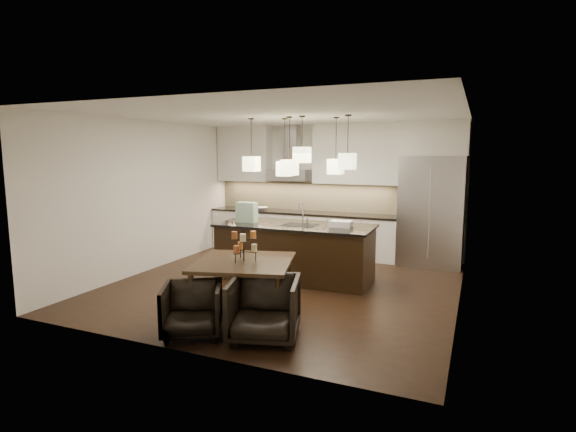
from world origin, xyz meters
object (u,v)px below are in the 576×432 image
at_px(island_body, 295,253).
at_px(armchair_left, 192,310).
at_px(dining_table, 244,288).
at_px(armchair_right, 264,309).
at_px(refrigerator, 431,211).

height_order(island_body, armchair_left, island_body).
bearing_deg(dining_table, armchair_right, -61.31).
distance_m(dining_table, armchair_left, 0.90).
relative_size(refrigerator, island_body, 0.82).
bearing_deg(refrigerator, armchair_right, -107.76).
distance_m(refrigerator, armchair_right, 4.74).
distance_m(refrigerator, armchair_left, 5.28).
bearing_deg(island_body, armchair_left, -95.72).
xyz_separation_m(dining_table, armchair_left, (-0.25, -0.86, -0.06)).
height_order(island_body, dining_table, island_body).
relative_size(island_body, armchair_left, 3.71).
relative_size(island_body, armchair_right, 3.19).
distance_m(island_body, armchair_right, 2.64).
distance_m(island_body, dining_table, 1.94).
xyz_separation_m(armchair_left, armchair_right, (0.85, 0.24, 0.05)).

